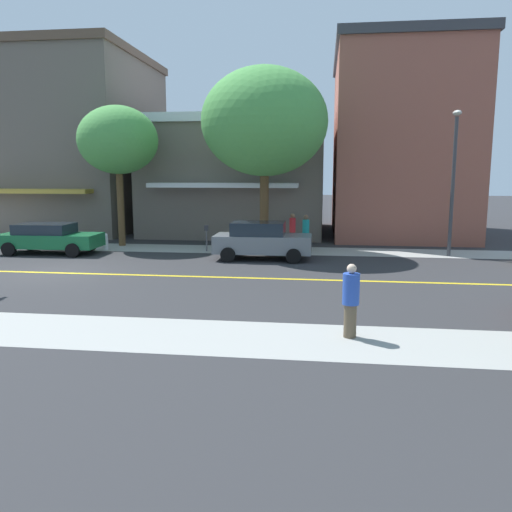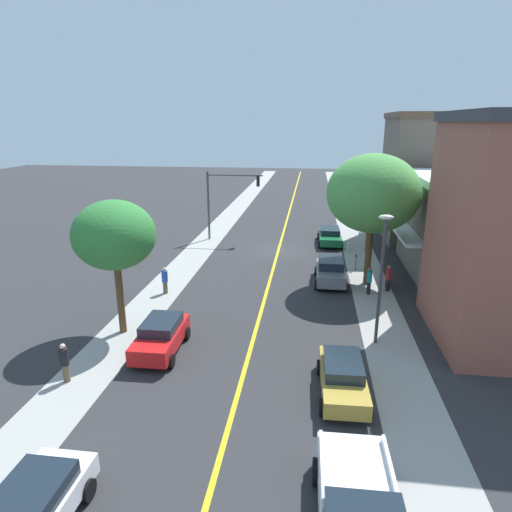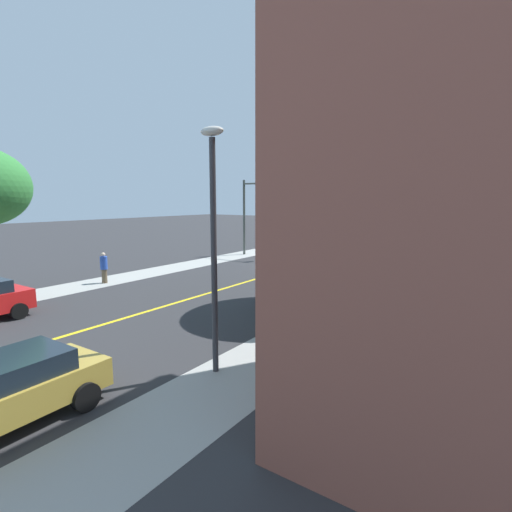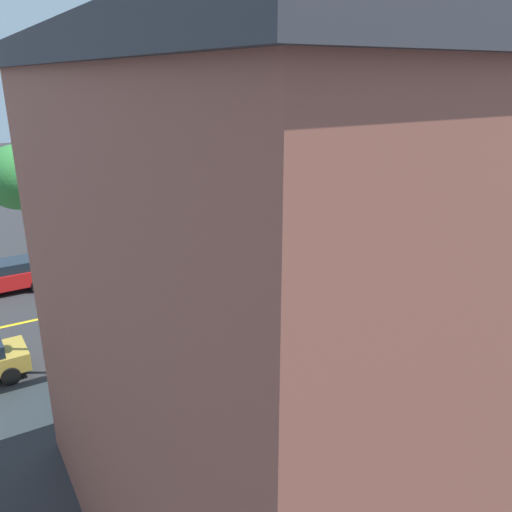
{
  "view_description": "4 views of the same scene",
  "coord_description": "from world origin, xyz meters",
  "px_view_note": "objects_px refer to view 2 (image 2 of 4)",
  "views": [
    {
      "loc": [
        18.1,
        10.15,
        3.79
      ],
      "look_at": [
        2.08,
        8.05,
        1.16
      ],
      "focal_mm": 36.14,
      "sensor_mm": 36.0,
      "label": 1
    },
    {
      "loc": [
        -2.67,
        36.07,
        10.5
      ],
      "look_at": [
        0.96,
        7.7,
        1.76
      ],
      "focal_mm": 30.8,
      "sensor_mm": 36.0,
      "label": 2
    },
    {
      "loc": [
        -12.63,
        23.46,
        4.66
      ],
      "look_at": [
        -0.47,
        5.78,
        1.5
      ],
      "focal_mm": 27.0,
      "sensor_mm": 36.0,
      "label": 3
    },
    {
      "loc": [
        -23.15,
        19.96,
        10.38
      ],
      "look_at": [
        -0.83,
        6.38,
        1.28
      ],
      "focal_mm": 36.73,
      "sensor_mm": 36.0,
      "label": 4
    }
  ],
  "objects_px": {
    "parking_meter": "(356,259)",
    "pedestrian_black_shirt": "(65,362)",
    "small_dog": "(388,282)",
    "street_tree_left_near": "(373,194)",
    "street_tree_right_corner": "(372,188)",
    "pedestrian_teal_shirt": "(369,280)",
    "fire_hydrant": "(349,246)",
    "traffic_light_mast": "(225,194)",
    "street_tree_left_far": "(114,235)",
    "grey_sedan_left_curb": "(330,271)",
    "green_sedan_left_curb": "(330,236)",
    "gold_sedan_left_curb": "(343,376)",
    "pedestrian_red_shirt": "(388,277)",
    "street_lamp": "(382,266)",
    "red_sedan_right_curb": "(161,335)",
    "pedestrian_blue_shirt": "(165,280)"
  },
  "relations": [
    {
      "from": "parking_meter",
      "to": "pedestrian_black_shirt",
      "type": "bearing_deg",
      "value": 50.86
    },
    {
      "from": "small_dog",
      "to": "street_tree_left_near",
      "type": "bearing_deg",
      "value": -143.64
    },
    {
      "from": "street_tree_left_near",
      "to": "street_tree_right_corner",
      "type": "height_order",
      "value": "street_tree_left_near"
    },
    {
      "from": "street_tree_left_near",
      "to": "pedestrian_teal_shirt",
      "type": "bearing_deg",
      "value": 87.19
    },
    {
      "from": "fire_hydrant",
      "to": "traffic_light_mast",
      "type": "relative_size",
      "value": 0.13
    },
    {
      "from": "street_tree_left_near",
      "to": "street_tree_left_far",
      "type": "xyz_separation_m",
      "value": [
        13.42,
        8.98,
        -0.93
      ]
    },
    {
      "from": "pedestrian_black_shirt",
      "to": "pedestrian_teal_shirt",
      "type": "relative_size",
      "value": 0.99
    },
    {
      "from": "grey_sedan_left_curb",
      "to": "green_sedan_left_curb",
      "type": "relative_size",
      "value": 0.91
    },
    {
      "from": "street_tree_right_corner",
      "to": "traffic_light_mast",
      "type": "xyz_separation_m",
      "value": [
        12.59,
        -2.65,
        -1.11
      ]
    },
    {
      "from": "gold_sedan_left_curb",
      "to": "pedestrian_black_shirt",
      "type": "bearing_deg",
      "value": -88.34
    },
    {
      "from": "fire_hydrant",
      "to": "gold_sedan_left_curb",
      "type": "bearing_deg",
      "value": 85.19
    },
    {
      "from": "green_sedan_left_curb",
      "to": "pedestrian_red_shirt",
      "type": "bearing_deg",
      "value": 15.07
    },
    {
      "from": "parking_meter",
      "to": "traffic_light_mast",
      "type": "xyz_separation_m",
      "value": [
        11.24,
        -7.47,
        3.43
      ]
    },
    {
      "from": "gold_sedan_left_curb",
      "to": "street_lamp",
      "type": "bearing_deg",
      "value": 155.79
    },
    {
      "from": "red_sedan_right_curb",
      "to": "pedestrian_teal_shirt",
      "type": "bearing_deg",
      "value": 128.2
    },
    {
      "from": "fire_hydrant",
      "to": "red_sedan_right_curb",
      "type": "distance_m",
      "value": 21.1
    },
    {
      "from": "street_tree_left_far",
      "to": "traffic_light_mast",
      "type": "xyz_separation_m",
      "value": [
        -1.71,
        -19.2,
        -0.92
      ]
    },
    {
      "from": "street_tree_left_near",
      "to": "pedestrian_blue_shirt",
      "type": "bearing_deg",
      "value": 15.11
    },
    {
      "from": "street_tree_right_corner",
      "to": "pedestrian_black_shirt",
      "type": "relative_size",
      "value": 4.04
    },
    {
      "from": "green_sedan_left_curb",
      "to": "pedestrian_red_shirt",
      "type": "xyz_separation_m",
      "value": [
        -3.34,
        11.23,
        0.18
      ]
    },
    {
      "from": "fire_hydrant",
      "to": "traffic_light_mast",
      "type": "height_order",
      "value": "traffic_light_mast"
    },
    {
      "from": "red_sedan_right_curb",
      "to": "grey_sedan_left_curb",
      "type": "distance_m",
      "value": 13.4
    },
    {
      "from": "street_tree_right_corner",
      "to": "grey_sedan_left_curb",
      "type": "height_order",
      "value": "street_tree_right_corner"
    },
    {
      "from": "fire_hydrant",
      "to": "pedestrian_teal_shirt",
      "type": "relative_size",
      "value": 0.46
    },
    {
      "from": "street_tree_left_far",
      "to": "small_dog",
      "type": "distance_m",
      "value": 17.56
    },
    {
      "from": "fire_hydrant",
      "to": "green_sedan_left_curb",
      "type": "relative_size",
      "value": 0.18
    },
    {
      "from": "street_lamp",
      "to": "small_dog",
      "type": "bearing_deg",
      "value": -103.14
    },
    {
      "from": "street_tree_left_near",
      "to": "fire_hydrant",
      "type": "bearing_deg",
      "value": -85.33
    },
    {
      "from": "street_tree_right_corner",
      "to": "street_tree_left_far",
      "type": "xyz_separation_m",
      "value": [
        14.3,
        16.55,
        -0.19
      ]
    },
    {
      "from": "fire_hydrant",
      "to": "red_sedan_right_curb",
      "type": "bearing_deg",
      "value": 61.38
    },
    {
      "from": "grey_sedan_left_curb",
      "to": "green_sedan_left_curb",
      "type": "bearing_deg",
      "value": 178.1
    },
    {
      "from": "traffic_light_mast",
      "to": "pedestrian_blue_shirt",
      "type": "distance_m",
      "value": 14.19
    },
    {
      "from": "traffic_light_mast",
      "to": "pedestrian_teal_shirt",
      "type": "distance_m",
      "value": 17.2
    },
    {
      "from": "street_tree_right_corner",
      "to": "street_tree_left_far",
      "type": "bearing_deg",
      "value": 49.18
    },
    {
      "from": "small_dog",
      "to": "street_lamp",
      "type": "bearing_deg",
      "value": -37.61
    },
    {
      "from": "traffic_light_mast",
      "to": "pedestrian_teal_shirt",
      "type": "height_order",
      "value": "traffic_light_mast"
    },
    {
      "from": "street_lamp",
      "to": "parking_meter",
      "type": "bearing_deg",
      "value": -90.05
    },
    {
      "from": "street_tree_left_far",
      "to": "fire_hydrant",
      "type": "height_order",
      "value": "street_tree_left_far"
    },
    {
      "from": "street_tree_left_far",
      "to": "green_sedan_left_curb",
      "type": "relative_size",
      "value": 1.49
    },
    {
      "from": "street_tree_left_far",
      "to": "grey_sedan_left_curb",
      "type": "distance_m",
      "value": 14.72
    },
    {
      "from": "traffic_light_mast",
      "to": "fire_hydrant",
      "type": "bearing_deg",
      "value": -12.27
    },
    {
      "from": "street_tree_right_corner",
      "to": "red_sedan_right_curb",
      "type": "relative_size",
      "value": 1.72
    },
    {
      "from": "street_tree_left_near",
      "to": "pedestrian_red_shirt",
      "type": "distance_m",
      "value": 5.47
    },
    {
      "from": "traffic_light_mast",
      "to": "pedestrian_blue_shirt",
      "type": "relative_size",
      "value": 3.62
    },
    {
      "from": "gold_sedan_left_curb",
      "to": "green_sedan_left_curb",
      "type": "xyz_separation_m",
      "value": [
        -0.24,
        -23.01,
        -0.01
      ]
    },
    {
      "from": "gold_sedan_left_curb",
      "to": "grey_sedan_left_curb",
      "type": "bearing_deg",
      "value": 178.83
    },
    {
      "from": "street_tree_left_far",
      "to": "red_sedan_right_curb",
      "type": "distance_m",
      "value": 5.41
    },
    {
      "from": "parking_meter",
      "to": "street_lamp",
      "type": "distance_m",
      "value": 11.74
    },
    {
      "from": "street_tree_left_far",
      "to": "street_tree_right_corner",
      "type": "bearing_deg",
      "value": -130.82
    },
    {
      "from": "street_tree_right_corner",
      "to": "green_sedan_left_curb",
      "type": "xyz_separation_m",
      "value": [
        3.03,
        -2.35,
        -4.62
      ]
    }
  ]
}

